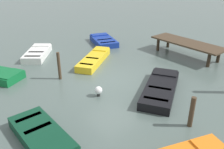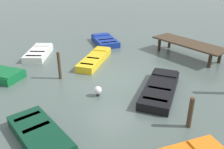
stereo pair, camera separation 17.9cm
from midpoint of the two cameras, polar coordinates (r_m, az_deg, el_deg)
ground_plane at (r=12.44m, az=0.41°, el=-1.46°), size 80.00×80.00×0.00m
dock_segment at (r=16.27m, az=18.16°, el=6.91°), size 4.84×1.69×0.95m
rowboat_black at (r=11.45m, az=11.94°, el=-3.35°), size 3.12×3.89×0.46m
rowboat_yellow at (r=14.74m, az=-3.81°, el=3.75°), size 2.91×3.51×0.46m
rowboat_dark_green at (r=8.75m, az=-16.33°, el=-13.73°), size 3.04×1.32×0.46m
rowboat_blue at (r=18.33m, az=-1.42°, el=8.10°), size 3.11×2.27×0.46m
rowboat_white at (r=16.44m, az=-16.89°, el=4.99°), size 2.98×2.74×0.46m
mooring_piling_near_left at (r=12.64m, az=-12.13°, el=2.09°), size 0.16×0.16×1.49m
mooring_piling_near_right at (r=9.26m, az=18.83°, el=-8.68°), size 0.18×0.18×1.24m
marker_buoy at (r=10.92m, az=-2.94°, el=-3.84°), size 0.36×0.36×0.48m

